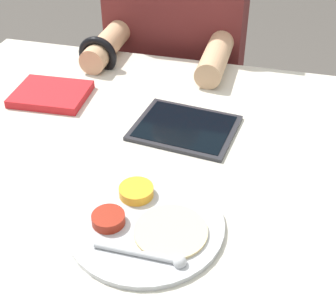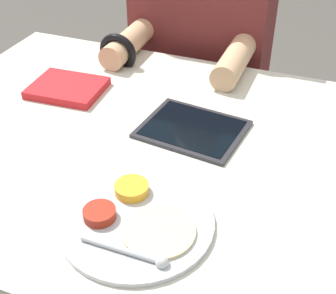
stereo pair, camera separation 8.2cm
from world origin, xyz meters
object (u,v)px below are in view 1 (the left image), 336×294
at_px(red_notebook, 51,95).
at_px(person_diner, 176,90).
at_px(tablet_device, 185,128).
at_px(thali_tray, 146,222).

xyz_separation_m(red_notebook, person_diner, (0.21, 0.46, -0.21)).
distance_m(red_notebook, tablet_device, 0.36).
distance_m(red_notebook, person_diner, 0.54).
bearing_deg(tablet_device, person_diner, 105.82).
bearing_deg(thali_tray, tablet_device, 90.20).
xyz_separation_m(red_notebook, tablet_device, (0.35, -0.05, -0.00)).
distance_m(thali_tray, person_diner, 0.85).
distance_m(thali_tray, red_notebook, 0.51).
relative_size(red_notebook, person_diner, 0.15).
height_order(tablet_device, person_diner, person_diner).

